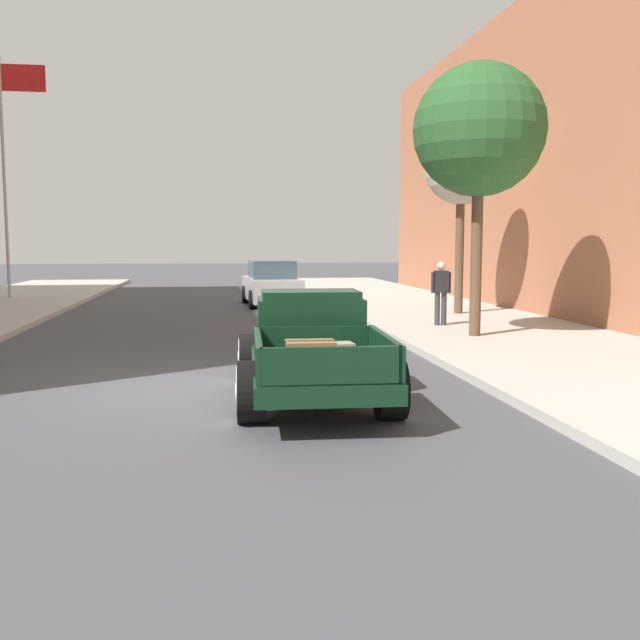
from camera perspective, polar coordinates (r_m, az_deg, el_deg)
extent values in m
plane|color=#47474C|center=(11.48, -10.22, -5.43)|extent=(140.00, 140.00, 0.00)
cube|color=#B7B2A8|center=(13.36, 22.69, -3.85)|extent=(5.50, 64.00, 0.15)
cube|color=black|center=(10.53, -0.63, -3.39)|extent=(1.98, 4.98, 0.24)
cube|color=black|center=(10.80, -0.80, -0.36)|extent=(1.61, 1.17, 0.80)
cube|color=black|center=(10.71, -0.78, 2.06)|extent=(1.48, 1.00, 0.12)
cube|color=#3D4C5B|center=(11.35, -1.05, 0.77)|extent=(1.33, 0.10, 0.44)
cube|color=black|center=(12.11, -1.34, -0.32)|extent=(1.39, 1.56, 0.52)
cube|color=silver|center=(12.90, -1.62, -0.01)|extent=(0.68, 0.13, 0.47)
cube|color=black|center=(9.13, 0.16, -3.97)|extent=(1.78, 2.18, 0.04)
cube|color=black|center=(9.05, -4.95, -2.68)|extent=(0.18, 2.10, 0.44)
cube|color=black|center=(9.22, 5.18, -2.52)|extent=(0.18, 2.10, 0.44)
cube|color=black|center=(8.11, 0.91, -3.69)|extent=(1.62, 0.15, 0.44)
cube|color=black|center=(10.09, -0.43, -1.74)|extent=(1.62, 0.15, 0.44)
cylinder|color=black|center=(11.84, -5.56, -3.04)|extent=(0.40, 0.82, 0.80)
cylinder|color=silver|center=(11.84, -6.45, -3.05)|extent=(0.04, 0.66, 0.66)
cylinder|color=silver|center=(11.84, -6.50, -3.05)|extent=(0.03, 0.24, 0.24)
cylinder|color=black|center=(11.98, 3.07, -2.91)|extent=(0.40, 0.82, 0.80)
cylinder|color=silver|center=(12.01, 3.94, -2.89)|extent=(0.04, 0.66, 0.66)
cylinder|color=silver|center=(12.01, 3.99, -2.89)|extent=(0.03, 0.24, 0.24)
cylinder|color=black|center=(9.19, -5.47, -5.72)|extent=(0.40, 0.82, 0.80)
cylinder|color=silver|center=(9.19, -6.63, -5.73)|extent=(0.04, 0.66, 0.66)
cylinder|color=silver|center=(9.19, -6.69, -5.73)|extent=(0.03, 0.24, 0.24)
cylinder|color=black|center=(9.37, 5.62, -5.49)|extent=(0.40, 0.82, 0.80)
cylinder|color=silver|center=(9.41, 6.73, -5.45)|extent=(0.04, 0.66, 0.66)
cylinder|color=silver|center=(9.41, 6.79, -5.45)|extent=(0.03, 0.24, 0.24)
cube|color=olive|center=(8.74, -0.77, -2.98)|extent=(0.62, 0.47, 0.40)
cube|color=#3D2D1E|center=(8.74, -0.77, -2.98)|extent=(0.62, 0.08, 0.42)
cube|color=gray|center=(9.42, 1.31, -2.67)|extent=(0.46, 0.35, 0.28)
cube|color=#B7B7BC|center=(26.20, -3.90, 2.48)|extent=(1.94, 4.38, 0.80)
cube|color=#384C5B|center=(26.02, -3.86, 4.05)|extent=(1.62, 2.08, 0.64)
cylinder|color=black|center=(27.41, -5.96, 2.04)|extent=(0.25, 0.67, 0.66)
cylinder|color=black|center=(27.61, -2.55, 2.10)|extent=(0.25, 0.67, 0.66)
cylinder|color=black|center=(24.85, -5.39, 1.62)|extent=(0.25, 0.67, 0.66)
cylinder|color=black|center=(25.07, -1.63, 1.69)|extent=(0.25, 0.67, 0.66)
cylinder|color=#333338|center=(18.86, 9.31, 0.89)|extent=(0.14, 0.14, 0.86)
cylinder|color=#333338|center=(18.92, 9.83, 0.90)|extent=(0.14, 0.14, 0.86)
cube|color=#232328|center=(18.84, 9.61, 3.05)|extent=(0.36, 0.22, 0.56)
cylinder|color=#232328|center=(18.77, 8.97, 2.96)|extent=(0.09, 0.09, 0.54)
cylinder|color=#232328|center=(18.91, 10.25, 2.96)|extent=(0.09, 0.09, 0.54)
sphere|color=beige|center=(18.82, 9.64, 4.26)|extent=(0.22, 0.22, 0.22)
cylinder|color=#B2B2B7|center=(30.41, -23.82, 10.11)|extent=(0.12, 0.12, 9.00)
cube|color=red|center=(30.74, -22.53, 17.37)|extent=(1.60, 0.03, 1.00)
cylinder|color=brown|center=(16.82, 12.33, 4.78)|extent=(0.26, 0.26, 3.54)
sphere|color=#285628|center=(17.00, 12.56, 14.55)|extent=(2.98, 2.98, 2.98)
cylinder|color=brown|center=(22.11, 11.03, 5.11)|extent=(0.26, 0.26, 3.54)
sphere|color=#ADA893|center=(22.22, 11.17, 11.80)|extent=(2.18, 2.18, 2.18)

